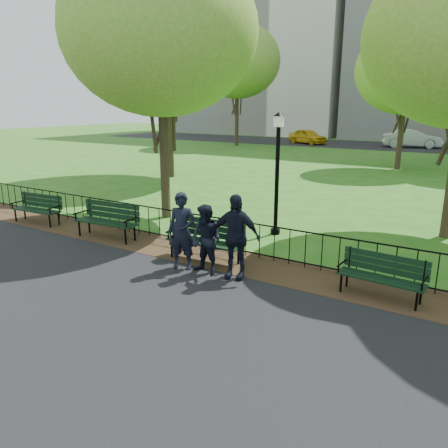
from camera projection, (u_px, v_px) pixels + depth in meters
The scene contains 20 objects.
ground at pixel (192, 280), 9.55m from camera, with size 120.00×120.00×0.00m, color #29651A.
asphalt_path at pixel (63, 352), 6.77m from camera, with size 60.00×9.20×0.01m, color black.
dirt_strip at pixel (228, 260), 10.77m from camera, with size 60.00×1.60×0.01m, color #342315.
far_street at pixel (428, 148), 38.15m from camera, with size 70.00×9.00×0.01m, color black.
iron_fence at pixel (239, 236), 11.05m from camera, with size 24.06×0.06×1.00m.
apartment_west at pixel (271, 30), 56.57m from camera, with size 22.00×15.00×26.00m, color white.
park_bench_main at pixel (195, 233), 10.68m from camera, with size 1.96×0.68×1.10m.
park_bench_left_a at pixel (108, 216), 12.41m from camera, with size 2.00×0.76×1.11m.
park_bench_left_b at pixel (38, 205), 14.00m from camera, with size 1.82×0.71×1.01m.
park_bench_right_a at pixel (383, 272), 8.57m from camera, with size 1.70×0.63×0.95m.
lamppost at pixel (277, 170), 12.44m from camera, with size 0.32×0.32×3.51m.
tree_near_w at pixel (160, 31), 13.34m from camera, with size 6.07×6.07×8.46m.
tree_mid_w at pixel (167, 24), 21.11m from camera, with size 7.72×7.72×10.76m.
tree_far_c at pixel (407, 70), 24.30m from camera, with size 5.73×5.73×7.98m.
tree_far_w at pixel (237, 61), 38.51m from camera, with size 7.64×7.64×10.65m.
person_left at pixel (182, 231), 9.97m from camera, with size 0.66×0.43×1.80m, color black.
person_mid at pixel (206, 240), 9.69m from camera, with size 0.77×0.40×1.59m, color black.
person_right at pixel (235, 237), 9.45m from camera, with size 1.10×0.45×1.88m, color black.
taxi at pixel (308, 136), 41.99m from camera, with size 1.66×4.12×1.40m, color gold.
sedan_silver at pixel (412, 138), 38.19m from camera, with size 1.69×4.84×1.60m, color #B6B9BE.
Camera 1 is at (5.30, -7.16, 3.72)m, focal length 35.00 mm.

